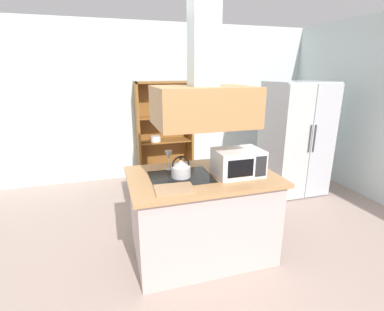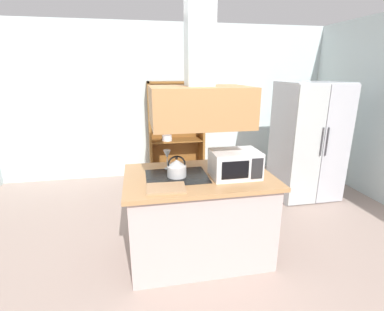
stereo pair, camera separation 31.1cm
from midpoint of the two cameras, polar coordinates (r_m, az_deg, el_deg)
name	(u,v)px [view 2 (the right image)]	position (r m, az deg, el deg)	size (l,w,h in m)	color
ground_plane	(205,276)	(2.96, 5.93, -23.12)	(7.80, 7.80, 0.00)	#A58D82
wall_back	(168,102)	(5.24, -3.18, 10.72)	(6.00, 0.12, 2.70)	silver
kitchen_island	(198,215)	(3.00, 4.32, -12.00)	(1.46, 0.97, 0.90)	#BDA9A5
range_hood	(199,92)	(2.64, 4.92, 12.61)	(0.90, 0.70, 1.30)	#AC7948
refrigerator	(308,141)	(4.67, 24.16, 2.62)	(0.90, 0.77, 1.75)	silver
dish_cabinet	(176,136)	(5.14, -1.55, 4.00)	(0.98, 0.40, 1.73)	brown
kettle	(177,168)	(2.74, 0.12, -2.57)	(0.19, 0.19, 0.21)	#BABBBE
cutting_board	(166,188)	(2.48, -1.69, -6.69)	(0.34, 0.24, 0.02)	tan
microwave	(235,164)	(2.79, 11.86, -1.72)	(0.46, 0.35, 0.26)	silver
wine_glass_on_counter	(167,155)	(2.94, -2.06, 0.05)	(0.08, 0.08, 0.21)	silver
fruit_bowl	(240,158)	(3.24, 12.35, -0.63)	(0.23, 0.23, 0.14)	brown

